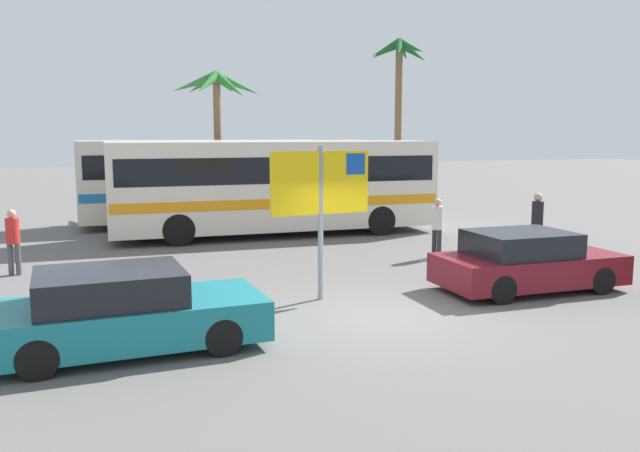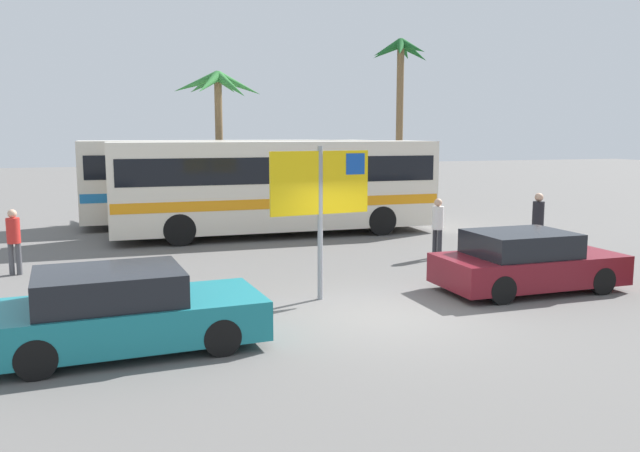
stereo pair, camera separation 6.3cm
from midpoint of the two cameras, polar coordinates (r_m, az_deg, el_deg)
name	(u,v)px [view 1 (the left image)]	position (r m, az deg, el deg)	size (l,w,h in m)	color
ground	(387,316)	(12.58, 5.70, -7.87)	(120.00, 120.00, 0.00)	#605E5B
bus_front_coach	(275,183)	(22.16, -4.04, 3.79)	(10.91, 2.67, 3.17)	silver
bus_rear_coach	(228,177)	(25.40, -8.11, 4.28)	(10.91, 2.67, 3.17)	silver
ferry_sign	(323,189)	(13.41, 0.10, 3.28)	(2.19, 0.33, 3.20)	gray
car_teal	(123,312)	(10.96, -16.96, -7.17)	(4.42, 2.16, 1.32)	#19757F
car_maroon	(526,262)	(15.11, 17.47, -3.02)	(4.08, 1.91, 1.32)	maroon
pedestrian_near_sign	(13,237)	(17.58, -25.34, -0.86)	(0.32, 0.32, 1.62)	#4C4C51
pedestrian_by_bus	(437,223)	(18.34, 10.10, 0.25)	(0.32, 0.32, 1.67)	#2D2D33
pedestrian_crossing_lot	(537,219)	(19.25, 18.36, 0.59)	(0.32, 0.32, 1.80)	#706656
palm_tree_seaside	(399,74)	(30.31, 6.86, 13.02)	(2.77, 2.68, 7.65)	brown
palm_tree_inland	(217,97)	(28.49, -9.09, 11.03)	(3.83, 3.48, 6.05)	brown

